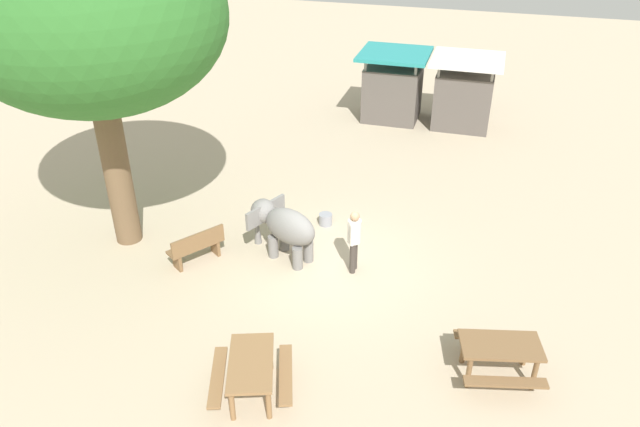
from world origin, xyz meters
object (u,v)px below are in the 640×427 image
at_px(picnic_table_near, 500,352).
at_px(elephant, 284,226).
at_px(person_handler, 354,237).
at_px(picnic_table_far, 251,369).
at_px(wooden_bench, 197,246).
at_px(shade_tree_main, 88,16).
at_px(market_stall_teal, 393,89).
at_px(market_stall_white, 464,96).
at_px(feed_bucket, 326,219).

bearing_deg(picnic_table_near, elephant, -40.68).
xyz_separation_m(person_handler, picnic_table_far, (-0.88, -4.30, -0.36)).
height_order(wooden_bench, picnic_table_near, wooden_bench).
xyz_separation_m(shade_tree_main, wooden_bench, (2.20, -0.46, -5.20)).
xyz_separation_m(wooden_bench, market_stall_teal, (2.80, 10.78, 0.67)).
bearing_deg(picnic_table_near, market_stall_teal, -84.23).
xyz_separation_m(elephant, wooden_bench, (-1.94, -0.87, -0.40)).
xyz_separation_m(picnic_table_near, market_stall_white, (-1.77, 12.62, 0.55)).
height_order(elephant, feed_bucket, elephant).
relative_size(shade_tree_main, wooden_bench, 5.71).
height_order(market_stall_white, feed_bucket, market_stall_white).
bearing_deg(person_handler, picnic_table_far, 80.28).
relative_size(picnic_table_near, picnic_table_far, 0.95).
xyz_separation_m(shade_tree_main, picnic_table_near, (9.37, -2.30, -5.09)).
relative_size(shade_tree_main, picnic_table_near, 4.38).
xyz_separation_m(person_handler, shade_tree_main, (-5.93, -0.27, 4.73)).
height_order(market_stall_teal, market_stall_white, same).
distance_m(picnic_table_near, feed_bucket, 6.43).
xyz_separation_m(wooden_bench, market_stall_white, (5.40, 10.78, 0.67)).
bearing_deg(picnic_table_far, wooden_bench, 19.65).
distance_m(elephant, picnic_table_near, 5.89).
distance_m(person_handler, market_stall_white, 10.19).
bearing_deg(picnic_table_far, market_stall_white, -29.12).
distance_m(elephant, shade_tree_main, 6.36).
distance_m(elephant, market_stall_white, 10.50).
relative_size(elephant, picnic_table_far, 1.02).
bearing_deg(wooden_bench, person_handler, -44.27).
distance_m(elephant, market_stall_teal, 9.95).
relative_size(elephant, market_stall_teal, 0.77).
xyz_separation_m(wooden_bench, picnic_table_far, (2.85, -3.56, 0.12)).
bearing_deg(wooden_bench, picnic_table_near, -69.78).
height_order(person_handler, shade_tree_main, shade_tree_main).
height_order(elephant, wooden_bench, elephant).
bearing_deg(shade_tree_main, picnic_table_near, -13.78).
xyz_separation_m(wooden_bench, picnic_table_near, (7.17, -1.84, 0.12)).
height_order(picnic_table_near, market_stall_white, market_stall_white).
bearing_deg(wooden_bench, market_stall_teal, 20.01).
xyz_separation_m(shade_tree_main, picnic_table_far, (5.05, -4.02, -5.09)).
relative_size(wooden_bench, feed_bucket, 3.83).
xyz_separation_m(market_stall_teal, market_stall_white, (2.60, 0.00, 0.00)).
bearing_deg(feed_bucket, picnic_table_near, -43.55).
relative_size(person_handler, feed_bucket, 4.50).
bearing_deg(shade_tree_main, person_handler, 2.65).
xyz_separation_m(elephant, market_stall_white, (3.46, 9.91, 0.27)).
bearing_deg(market_stall_white, wooden_bench, -116.62).
height_order(picnic_table_far, market_stall_white, market_stall_white).
distance_m(shade_tree_main, market_stall_teal, 12.33).
relative_size(elephant, person_handler, 1.20).
distance_m(market_stall_teal, feed_bucket, 8.26).
distance_m(elephant, wooden_bench, 2.17).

